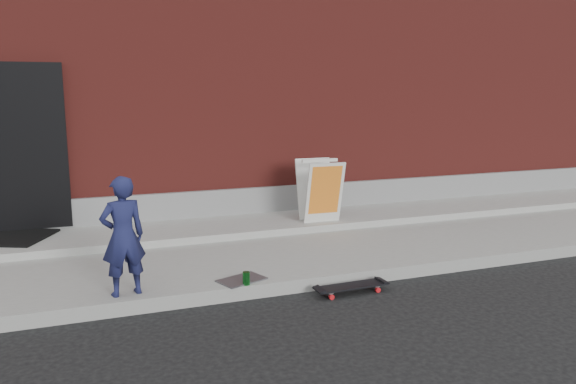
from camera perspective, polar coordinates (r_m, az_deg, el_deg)
name	(u,v)px	position (r m, az deg, el deg)	size (l,w,h in m)	color
ground	(281,296)	(6.08, -0.67, -10.47)	(80.00, 80.00, 0.00)	black
sidewalk	(243,252)	(7.41, -4.63, -6.05)	(20.00, 3.00, 0.15)	gray
apron	(225,227)	(8.22, -6.37, -3.54)	(20.00, 1.20, 0.10)	gray
building	(170,74)	(12.50, -11.87, 11.63)	(20.00, 8.10, 5.00)	maroon
child	(123,236)	(5.73, -16.43, -4.33)	(0.44, 0.29, 1.20)	#181B45
skateboard	(351,287)	(6.16, 6.44, -9.52)	(0.81, 0.23, 0.09)	red
pizza_sign	(320,190)	(8.27, 3.27, 0.20)	(0.57, 0.67, 0.92)	silver
soda_can	(246,278)	(5.94, -4.27, -8.74)	(0.08, 0.08, 0.14)	#177524
doormat	(6,237)	(8.23, -26.77, -4.11)	(1.06, 0.86, 0.03)	black
utility_plate	(242,280)	(6.10, -4.73, -8.87)	(0.48, 0.31, 0.01)	#56565B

